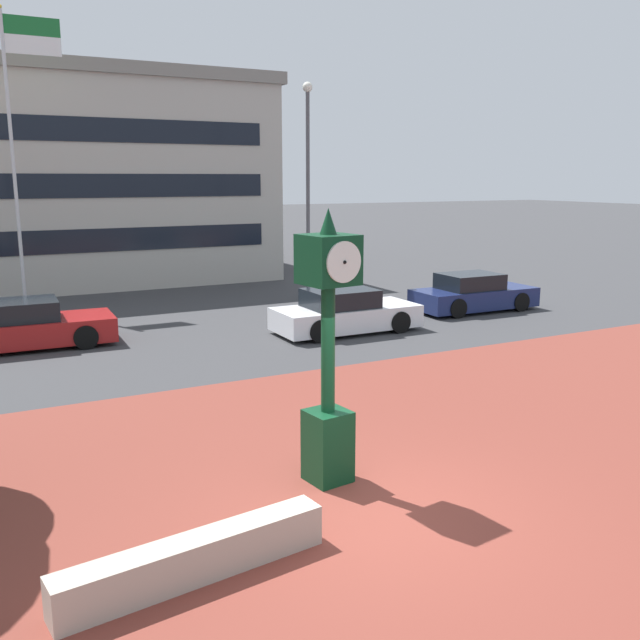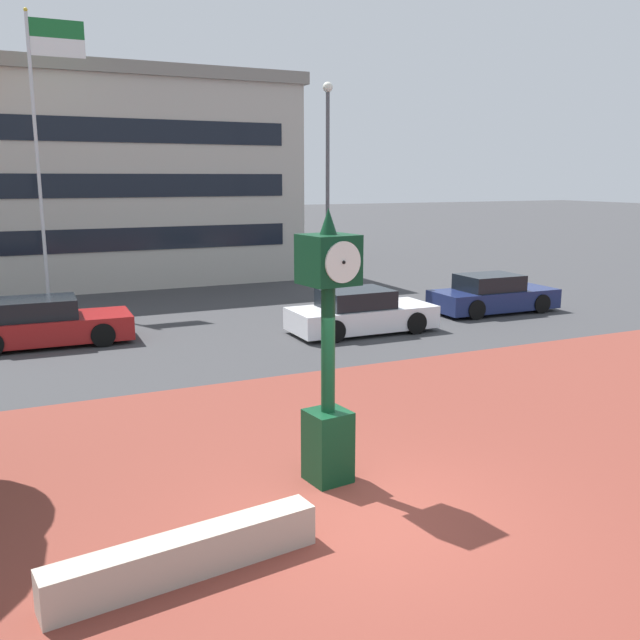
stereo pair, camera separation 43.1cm
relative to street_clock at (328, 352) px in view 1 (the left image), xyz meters
name	(u,v)px [view 1 (the left image)]	position (x,y,z in m)	size (l,w,h in m)	color
ground_plane	(379,515)	(0.10, -1.27, -1.98)	(200.00, 200.00, 0.00)	#38383A
plaza_brick_paving	(331,476)	(0.10, 0.10, -1.98)	(44.00, 10.75, 0.01)	brown
planter_wall	(195,559)	(-2.54, -1.60, -1.73)	(3.20, 0.40, 0.50)	#ADA393
street_clock	(328,352)	(0.00, 0.00, 0.00)	(0.79, 0.83, 4.03)	#0C381E
car_street_mid	(25,327)	(-3.21, 10.98, -1.41)	(4.46, 2.01, 1.28)	maroon
car_street_far	(473,294)	(10.74, 9.59, -1.41)	(4.29, 1.91, 1.28)	navy
car_street_distant	(345,313)	(5.24, 8.71, -1.41)	(4.25, 1.91, 1.28)	silver
flagpole_secondary	(18,129)	(-2.44, 17.32, 4.04)	(1.87, 0.14, 9.90)	silver
civic_building	(6,179)	(-2.35, 26.65, 2.42)	(21.24, 15.32, 8.77)	#B2ADA3
street_lamp_post	(308,172)	(6.88, 14.35, 2.67)	(0.36, 0.36, 7.75)	#4C4C51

